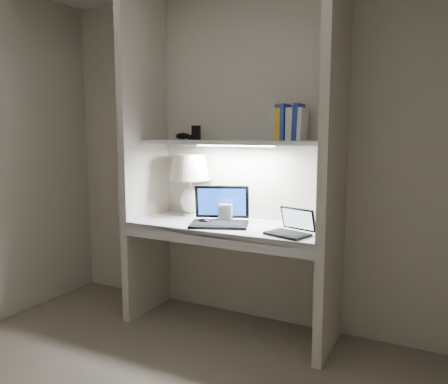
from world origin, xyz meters
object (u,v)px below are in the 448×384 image
Objects in this scene: table_lamp at (190,175)px; speaker at (225,213)px; laptop_netbook at (291,229)px; laptop_main at (220,216)px; book_row at (288,123)px.

table_lamp is 0.45m from speaker.
laptop_netbook is at bearing -33.44° from speaker.
laptop_main is 1.57× the size of laptop_netbook.
table_lamp is 0.97× the size of laptop_main.
laptop_netbook is (0.92, -0.27, -0.29)m from table_lamp.
laptop_main is 0.57m from laptop_netbook.
speaker is (-0.56, 0.17, 0.03)m from laptop_netbook.
laptop_main is at bearing -107.54° from speaker.
laptop_main is at bearing -170.99° from laptop_netbook.
book_row is (0.44, 0.08, 0.65)m from speaker.
book_row is (-0.12, 0.25, 0.67)m from laptop_netbook.
laptop_main reaches higher than speaker.
table_lamp is 3.68× the size of speaker.
table_lamp is 1.53× the size of laptop_netbook.
laptop_main is at bearing -160.04° from book_row.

